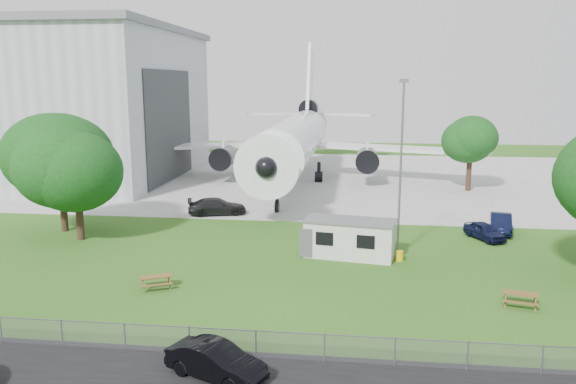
# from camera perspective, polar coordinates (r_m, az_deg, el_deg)

# --- Properties ---
(ground) EXTENTS (160.00, 160.00, 0.00)m
(ground) POSITION_cam_1_polar(r_m,az_deg,el_deg) (34.51, -2.11, -9.10)
(ground) COLOR #3D6F20
(concrete_apron) EXTENTS (120.00, 46.00, 0.03)m
(concrete_apron) POSITION_cam_1_polar(r_m,az_deg,el_deg) (71.16, 2.66, 1.51)
(concrete_apron) COLOR #B7B7B2
(concrete_apron) RESTS_ON ground
(hangar) EXTENTS (43.00, 31.00, 18.55)m
(hangar) POSITION_cam_1_polar(r_m,az_deg,el_deg) (80.51, -25.76, 8.27)
(hangar) COLOR #B2B7BC
(hangar) RESTS_ON ground
(airliner) EXTENTS (46.36, 47.73, 17.69)m
(airliner) POSITION_cam_1_polar(r_m,az_deg,el_deg) (68.52, 0.89, 5.58)
(airliner) COLOR white
(airliner) RESTS_ON ground
(site_cabin) EXTENTS (6.93, 3.68, 2.62)m
(site_cabin) POSITION_cam_1_polar(r_m,az_deg,el_deg) (39.10, 6.30, -4.68)
(site_cabin) COLOR beige
(site_cabin) RESTS_ON ground
(picnic_west) EXTENTS (2.27, 2.12, 0.76)m
(picnic_west) POSITION_cam_1_polar(r_m,az_deg,el_deg) (34.35, -13.21, -9.50)
(picnic_west) COLOR brown
(picnic_west) RESTS_ON ground
(picnic_east) EXTENTS (2.09, 1.86, 0.76)m
(picnic_east) POSITION_cam_1_polar(r_m,az_deg,el_deg) (33.44, 22.45, -10.66)
(picnic_east) COLOR brown
(picnic_east) RESTS_ON ground
(fence) EXTENTS (58.00, 0.04, 1.30)m
(fence) POSITION_cam_1_polar(r_m,az_deg,el_deg) (25.96, -5.52, -16.30)
(fence) COLOR gray
(fence) RESTS_ON ground
(lamp_mast) EXTENTS (0.16, 0.16, 12.00)m
(lamp_mast) POSITION_cam_1_polar(r_m,az_deg,el_deg) (38.74, 11.36, 2.12)
(lamp_mast) COLOR slate
(lamp_mast) RESTS_ON ground
(tree_west_big) EXTENTS (8.87, 8.87, 10.46)m
(tree_west_big) POSITION_cam_1_polar(r_m,az_deg,el_deg) (48.11, -22.20, 3.27)
(tree_west_big) COLOR #382619
(tree_west_big) RESTS_ON ground
(tree_west_small) EXTENTS (7.78, 7.78, 9.51)m
(tree_west_small) POSITION_cam_1_polar(r_m,az_deg,el_deg) (45.06, -20.74, 2.35)
(tree_west_small) COLOR #382619
(tree_west_small) RESTS_ON ground
(tree_far_apron) EXTENTS (6.43, 6.43, 8.86)m
(tree_far_apron) POSITION_cam_1_polar(r_m,az_deg,el_deg) (64.72, 18.08, 5.02)
(tree_far_apron) COLOR #382619
(tree_far_apron) RESTS_ON ground
(car_centre_sedan) EXTENTS (4.58, 3.16, 1.43)m
(car_centre_sedan) POSITION_cam_1_polar(r_m,az_deg,el_deg) (24.10, -7.34, -16.72)
(car_centre_sedan) COLOR black
(car_centre_sedan) RESTS_ON ground
(car_ne_hatch) EXTENTS (3.03, 4.08, 1.29)m
(car_ne_hatch) POSITION_cam_1_polar(r_m,az_deg,el_deg) (45.73, 19.35, -3.79)
(car_ne_hatch) COLOR black
(car_ne_hatch) RESTS_ON ground
(car_ne_sedan) EXTENTS (2.45, 4.77, 1.50)m
(car_ne_sedan) POSITION_cam_1_polar(r_m,az_deg,el_deg) (48.19, 20.80, -3.01)
(car_ne_sedan) COLOR black
(car_ne_sedan) RESTS_ON ground
(car_apron_van) EXTENTS (5.64, 3.54, 1.52)m
(car_apron_van) POSITION_cam_1_polar(r_m,az_deg,el_deg) (51.42, -7.22, -1.48)
(car_apron_van) COLOR black
(car_apron_van) RESTS_ON ground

